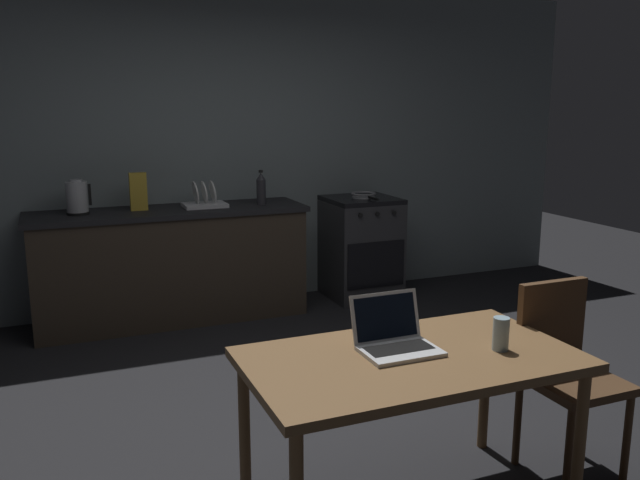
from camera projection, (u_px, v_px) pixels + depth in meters
The scene contains 13 objects.
ground_plane at pixel (335, 423), 3.64m from camera, with size 12.00×12.00×0.00m, color black.
back_wall at pixel (252, 146), 5.73m from camera, with size 6.40×0.10×2.73m, color gray.
kitchen_counter at pixel (171, 264), 5.30m from camera, with size 2.16×0.64×0.91m.
stove_oven at pixel (361, 247), 5.93m from camera, with size 0.60×0.62×0.91m.
dining_table at pixel (411, 371), 2.73m from camera, with size 1.38×0.77×0.71m.
chair at pixel (564, 364), 3.10m from camera, with size 0.40×0.40×0.91m.
laptop at pixel (395, 340), 2.77m from camera, with size 0.32×0.28×0.22m.
electric_kettle at pixel (77, 198), 4.93m from camera, with size 0.18×0.16×0.27m.
bottle at pixel (261, 188), 5.42m from camera, with size 0.08×0.08×0.28m.
frying_pan at pixel (364, 195), 5.81m from camera, with size 0.22×0.39×0.05m.
drinking_glass at pixel (501, 334), 2.76m from camera, with size 0.07×0.07×0.14m.
cereal_box at pixel (138, 192), 5.11m from camera, with size 0.13×0.05×0.30m.
dish_rack at pixel (204, 201), 5.31m from camera, with size 0.34×0.26×0.21m.
Camera 1 is at (-1.36, -3.07, 1.73)m, focal length 36.99 mm.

